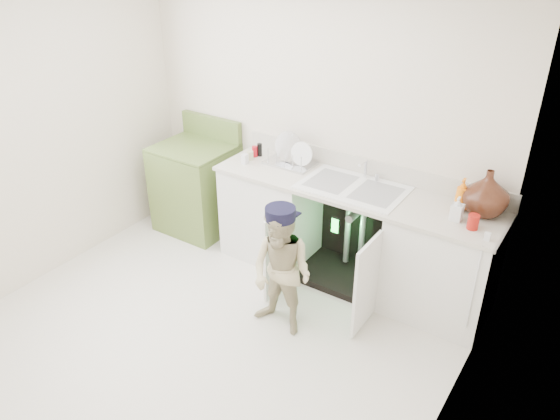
# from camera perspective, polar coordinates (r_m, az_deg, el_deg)

# --- Properties ---
(ground) EXTENTS (3.50, 3.50, 0.00)m
(ground) POSITION_cam_1_polar(r_m,az_deg,el_deg) (4.40, -7.03, -12.37)
(ground) COLOR beige
(ground) RESTS_ON ground
(room_shell) EXTENTS (6.00, 5.50, 1.26)m
(room_shell) POSITION_cam_1_polar(r_m,az_deg,el_deg) (3.70, -8.17, 2.39)
(room_shell) COLOR beige
(room_shell) RESTS_ON ground
(counter_run) EXTENTS (2.44, 1.02, 1.25)m
(counter_run) POSITION_cam_1_polar(r_m,az_deg,el_deg) (4.68, 7.81, -2.36)
(counter_run) COLOR white
(counter_run) RESTS_ON ground
(avocado_stove) EXTENTS (0.71, 0.65, 1.11)m
(avocado_stove) POSITION_cam_1_polar(r_m,az_deg,el_deg) (5.54, -8.69, 2.47)
(avocado_stove) COLOR #5D7332
(avocado_stove) RESTS_ON ground
(repair_worker) EXTENTS (0.52, 0.74, 1.05)m
(repair_worker) POSITION_cam_1_polar(r_m,az_deg,el_deg) (4.07, 0.19, -6.46)
(repair_worker) COLOR beige
(repair_worker) RESTS_ON ground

